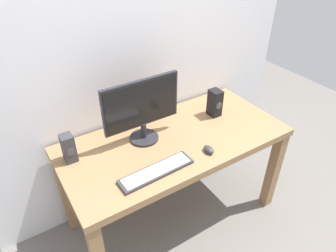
% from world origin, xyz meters
% --- Properties ---
extents(ground_plane, '(6.00, 6.00, 0.00)m').
position_xyz_m(ground_plane, '(0.00, 0.00, 0.00)').
color(ground_plane, slate).
extents(wall_back, '(2.48, 0.04, 3.00)m').
position_xyz_m(wall_back, '(0.00, 0.40, 1.50)').
color(wall_back, silver).
rests_on(wall_back, ground_plane).
extents(desk, '(1.52, 0.72, 0.77)m').
position_xyz_m(desk, '(0.00, 0.00, 0.66)').
color(desk, '#936D47').
rests_on(desk, ground_plane).
extents(monitor, '(0.52, 0.19, 0.43)m').
position_xyz_m(monitor, '(-0.17, 0.11, 1.00)').
color(monitor, '#232328').
rests_on(monitor, desk).
extents(keyboard_primary, '(0.47, 0.13, 0.02)m').
position_xyz_m(keyboard_primary, '(-0.27, -0.22, 0.78)').
color(keyboard_primary, '#333338').
rests_on(keyboard_primary, desk).
extents(mouse, '(0.06, 0.09, 0.04)m').
position_xyz_m(mouse, '(0.10, -0.23, 0.79)').
color(mouse, '#333338').
rests_on(mouse, desk).
extents(speaker_right, '(0.08, 0.10, 0.20)m').
position_xyz_m(speaker_right, '(0.41, 0.09, 0.87)').
color(speaker_right, black).
rests_on(speaker_right, desk).
extents(speaker_left, '(0.07, 0.08, 0.18)m').
position_xyz_m(speaker_left, '(-0.65, 0.16, 0.86)').
color(speaker_left, '#333338').
rests_on(speaker_left, desk).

